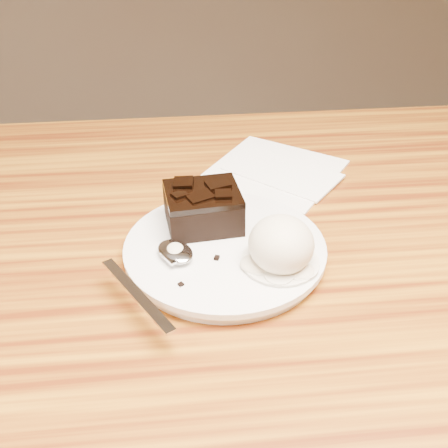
{
  "coord_description": "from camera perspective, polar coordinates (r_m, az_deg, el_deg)",
  "views": [
    {
      "loc": [
        -0.07,
        -0.5,
        1.14
      ],
      "look_at": [
        -0.02,
        0.01,
        0.79
      ],
      "focal_mm": 44.9,
      "sensor_mm": 36.0,
      "label": 1
    }
  ],
  "objects": [
    {
      "name": "napkin",
      "position": [
        0.8,
        5.09,
        5.46
      ],
      "size": [
        0.23,
        0.23,
        0.01
      ],
      "primitive_type": "cube",
      "rotation": [
        0.0,
        0.0,
        -0.63
      ],
      "color": "white",
      "rests_on": "dining_table"
    },
    {
      "name": "ice_cream_scoop",
      "position": [
        0.59,
        5.84,
        -2.04
      ],
      "size": [
        0.07,
        0.07,
        0.06
      ],
      "primitive_type": "ellipsoid",
      "color": "silver",
      "rests_on": "plate"
    },
    {
      "name": "crumb_b",
      "position": [
        0.57,
        -4.41,
        -6.15
      ],
      "size": [
        0.01,
        0.01,
        0.0
      ],
      "primitive_type": "cube",
      "rotation": [
        0.0,
        0.0,
        0.59
      ],
      "color": "black",
      "rests_on": "plate"
    },
    {
      "name": "spoon",
      "position": [
        0.61,
        -4.97,
        -2.94
      ],
      "size": [
        0.13,
        0.18,
        0.01
      ],
      "primitive_type": null,
      "rotation": [
        0.0,
        0.0,
        0.53
      ],
      "color": "silver",
      "rests_on": "plate"
    },
    {
      "name": "melt_puddle",
      "position": [
        0.6,
        5.71,
        -3.86
      ],
      "size": [
        0.08,
        0.08,
        0.0
      ],
      "primitive_type": "cylinder",
      "color": "white",
      "rests_on": "plate"
    },
    {
      "name": "plate",
      "position": [
        0.63,
        0.09,
        -2.82
      ],
      "size": [
        0.23,
        0.23,
        0.02
      ],
      "primitive_type": "cylinder",
      "color": "white",
      "rests_on": "dining_table"
    },
    {
      "name": "crumb_a",
      "position": [
        0.6,
        -0.74,
        -3.47
      ],
      "size": [
        0.01,
        0.01,
        0.0
      ],
      "primitive_type": "cube",
      "rotation": [
        0.0,
        0.0,
        1.18
      ],
      "color": "black",
      "rests_on": "plate"
    },
    {
      "name": "brownie",
      "position": [
        0.65,
        -2.15,
        1.43
      ],
      "size": [
        0.09,
        0.08,
        0.04
      ],
      "primitive_type": "cube",
      "rotation": [
        0.0,
        0.0,
        0.1
      ],
      "color": "black",
      "rests_on": "plate"
    }
  ]
}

